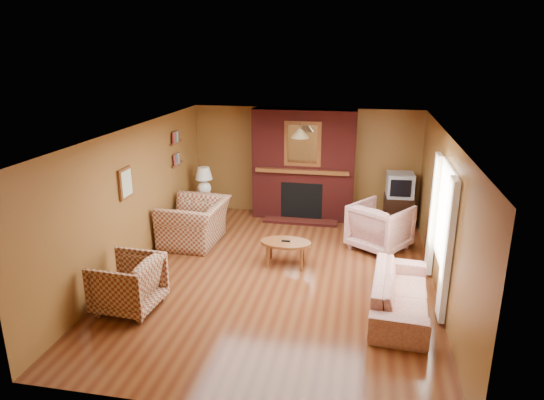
% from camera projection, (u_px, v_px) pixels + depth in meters
% --- Properties ---
extents(floor, '(6.50, 6.50, 0.00)m').
position_uv_depth(floor, '(279.00, 275.00, 8.09)').
color(floor, '#4E2210').
rests_on(floor, ground).
extents(ceiling, '(6.50, 6.50, 0.00)m').
position_uv_depth(ceiling, '(280.00, 132.00, 7.37)').
color(ceiling, white).
rests_on(ceiling, wall_back).
extents(wall_back, '(6.50, 0.00, 6.50)m').
position_uv_depth(wall_back, '(305.00, 162.00, 10.77)').
color(wall_back, brown).
rests_on(wall_back, floor).
extents(wall_front, '(6.50, 0.00, 6.50)m').
position_uv_depth(wall_front, '(221.00, 311.00, 4.69)').
color(wall_front, brown).
rests_on(wall_front, floor).
extents(wall_left, '(0.00, 6.50, 6.50)m').
position_uv_depth(wall_left, '(134.00, 198.00, 8.18)').
color(wall_left, brown).
rests_on(wall_left, floor).
extents(wall_right, '(0.00, 6.50, 6.50)m').
position_uv_depth(wall_right, '(443.00, 217.00, 7.28)').
color(wall_right, brown).
rests_on(wall_right, floor).
extents(fireplace, '(2.20, 0.82, 2.40)m').
position_uv_depth(fireplace, '(304.00, 166.00, 10.53)').
color(fireplace, '#4D1310').
rests_on(fireplace, floor).
extents(window_right, '(0.10, 1.85, 2.00)m').
position_uv_depth(window_right, '(441.00, 226.00, 7.12)').
color(window_right, beige).
rests_on(window_right, wall_right).
extents(bookshelf, '(0.09, 0.55, 0.71)m').
position_uv_depth(bookshelf, '(178.00, 149.00, 9.81)').
color(bookshelf, brown).
rests_on(bookshelf, wall_left).
extents(botanical_print, '(0.05, 0.40, 0.50)m').
position_uv_depth(botanical_print, '(126.00, 183.00, 7.79)').
color(botanical_print, brown).
rests_on(botanical_print, wall_left).
extents(pendant_light, '(0.36, 0.36, 0.48)m').
position_uv_depth(pendant_light, '(300.00, 133.00, 9.64)').
color(pendant_light, black).
rests_on(pendant_light, ceiling).
extents(plaid_loveseat, '(1.17, 1.33, 0.84)m').
position_uv_depth(plaid_loveseat, '(195.00, 222.00, 9.32)').
color(plaid_loveseat, maroon).
rests_on(plaid_loveseat, floor).
extents(plaid_armchair, '(0.93, 0.91, 0.79)m').
position_uv_depth(plaid_armchair, '(128.00, 284.00, 6.95)').
color(plaid_armchair, maroon).
rests_on(plaid_armchair, floor).
extents(floral_sofa, '(0.91, 2.01, 0.57)m').
position_uv_depth(floral_sofa, '(400.00, 293.00, 6.90)').
color(floral_sofa, beige).
rests_on(floral_sofa, floor).
extents(floral_armchair, '(1.33, 1.34, 0.89)m').
position_uv_depth(floral_armchair, '(380.00, 227.00, 9.04)').
color(floral_armchair, beige).
rests_on(floral_armchair, floor).
extents(coffee_table, '(0.88, 0.55, 0.45)m').
position_uv_depth(coffee_table, '(286.00, 244.00, 8.39)').
color(coffee_table, brown).
rests_on(coffee_table, floor).
extents(side_table, '(0.45, 0.45, 0.56)m').
position_uv_depth(side_table, '(205.00, 207.00, 10.68)').
color(side_table, brown).
rests_on(side_table, floor).
extents(table_lamp, '(0.37, 0.37, 0.62)m').
position_uv_depth(table_lamp, '(204.00, 180.00, 10.49)').
color(table_lamp, white).
rests_on(table_lamp, side_table).
extents(tv_stand, '(0.61, 0.55, 0.66)m').
position_uv_depth(tv_stand, '(398.00, 211.00, 10.24)').
color(tv_stand, black).
rests_on(tv_stand, floor).
extents(crt_tv, '(0.56, 0.56, 0.50)m').
position_uv_depth(crt_tv, '(400.00, 185.00, 10.06)').
color(crt_tv, '#9B9DA2').
rests_on(crt_tv, tv_stand).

